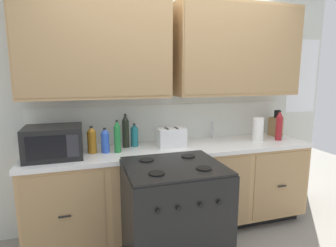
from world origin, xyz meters
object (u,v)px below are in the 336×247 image
object	(u,v)px
knife_block	(276,126)
bottle_red	(279,126)
bottle_green	(117,137)
toaster	(171,137)
paper_towel_roll	(258,129)
bottle_teal	(134,135)
stove_range	(174,220)
bottle_blue	(105,141)
bottle_dark	(126,131)
microwave	(54,142)
bottle_amber	(92,140)

from	to	relation	value
knife_block	bottle_red	size ratio (longest dim) A/B	0.93
bottle_red	bottle_green	xyz separation A→B (m)	(-1.78, 0.03, -0.01)
toaster	paper_towel_roll	bearing A→B (deg)	-3.37
paper_towel_roll	toaster	bearing A→B (deg)	176.63
toaster	paper_towel_roll	size ratio (longest dim) A/B	1.08
bottle_red	bottle_green	bearing A→B (deg)	178.97
bottle_teal	toaster	bearing A→B (deg)	-18.40
stove_range	bottle_red	world-z (taller)	bottle_red
stove_range	bottle_blue	bearing A→B (deg)	127.02
paper_towel_roll	bottle_blue	distance (m)	1.64
bottle_dark	knife_block	bearing A→B (deg)	0.31
microwave	bottle_dark	world-z (taller)	bottle_dark
microwave	bottle_green	size ratio (longest dim) A/B	1.56
toaster	bottle_green	xyz separation A→B (m)	(-0.55, -0.06, 0.05)
bottle_dark	bottle_green	size ratio (longest dim) A/B	1.10
stove_range	bottle_blue	size ratio (longest dim) A/B	4.02
bottle_blue	microwave	bearing A→B (deg)	-175.75
microwave	stove_range	bearing A→B (deg)	-32.95
bottle_teal	bottle_green	world-z (taller)	bottle_green
stove_range	bottle_dark	xyz separation A→B (m)	(-0.26, 0.77, 0.60)
stove_range	paper_towel_roll	world-z (taller)	paper_towel_roll
toaster	bottle_green	world-z (taller)	bottle_green
paper_towel_roll	bottle_amber	xyz separation A→B (m)	(-1.76, 0.05, -0.01)
toaster	bottle_teal	size ratio (longest dim) A/B	1.19
toaster	bottle_green	size ratio (longest dim) A/B	0.91
microwave	bottle_blue	xyz separation A→B (m)	(0.44, 0.03, -0.02)
bottle_amber	paper_towel_roll	bearing A→B (deg)	-1.47
bottle_red	bottle_green	world-z (taller)	bottle_red
knife_block	paper_towel_roll	size ratio (longest dim) A/B	1.19
stove_range	bottle_green	bearing A→B (deg)	120.81
paper_towel_roll	bottle_green	distance (m)	1.53
paper_towel_roll	bottle_blue	bearing A→B (deg)	179.17
stove_range	knife_block	size ratio (longest dim) A/B	3.06
stove_range	bottle_teal	xyz separation A→B (m)	(-0.17, 0.78, 0.55)
stove_range	bottle_blue	distance (m)	0.96
microwave	toaster	size ratio (longest dim) A/B	1.71
paper_towel_roll	bottle_teal	size ratio (longest dim) A/B	1.11
bottle_red	bottle_blue	world-z (taller)	bottle_red
microwave	paper_towel_roll	size ratio (longest dim) A/B	1.85
knife_block	toaster	bearing A→B (deg)	-175.00
stove_range	paper_towel_roll	distance (m)	1.43
toaster	knife_block	xyz separation A→B (m)	(1.35, 0.12, 0.02)
bottle_dark	bottle_green	xyz separation A→B (m)	(-0.10, -0.16, -0.02)
toaster	bottle_dark	distance (m)	0.46
microwave	bottle_blue	bearing A→B (deg)	4.25
bottle_dark	bottle_green	world-z (taller)	bottle_dark
paper_towel_roll	bottle_red	size ratio (longest dim) A/B	0.78
stove_range	microwave	bearing A→B (deg)	147.05
toaster	bottle_dark	size ratio (longest dim) A/B	0.83
microwave	bottle_red	world-z (taller)	bottle_red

